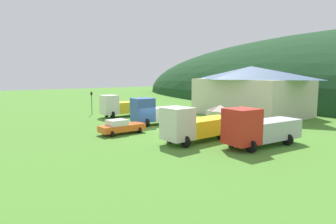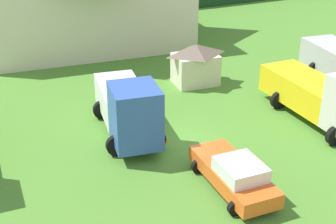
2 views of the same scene
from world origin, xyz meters
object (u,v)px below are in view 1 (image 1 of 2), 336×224
box_truck_blue (154,111)px  crane_truck_red (258,128)px  depot_building (251,90)px  traffic_light_west (92,101)px  play_shed_cream (220,116)px  service_pickup_orange (121,127)px  flatbed_truck_yellow (194,125)px  traffic_cone_near_pickup (153,127)px  heavy_rig_striped (121,106)px

box_truck_blue → crane_truck_red: size_ratio=0.88×
depot_building → traffic_light_west: bearing=-125.8°
play_shed_cream → box_truck_blue: box_truck_blue is taller
depot_building → service_pickup_orange: 24.59m
play_shed_cream → box_truck_blue: 8.59m
crane_truck_red → traffic_light_west: traffic_light_west is taller
crane_truck_red → traffic_light_west: bearing=-78.9°
depot_building → flatbed_truck_yellow: bearing=-64.4°
traffic_cone_near_pickup → flatbed_truck_yellow: bearing=-6.6°
depot_building → play_shed_cream: size_ratio=5.69×
play_shed_cream → flatbed_truck_yellow: (4.51, -8.16, 0.26)m
depot_building → play_shed_cream: bearing=-66.8°
play_shed_cream → traffic_light_west: (-20.32, -8.90, 0.88)m
depot_building → traffic_light_west: size_ratio=4.69×
heavy_rig_striped → service_pickup_orange: bearing=60.5°
box_truck_blue → crane_truck_red: crane_truck_red is taller
crane_truck_red → service_pickup_orange: bearing=-56.4°
depot_building → traffic_light_west: depot_building is taller
depot_building → crane_truck_red: bearing=-48.8°
play_shed_cream → traffic_light_west: size_ratio=0.82×
heavy_rig_striped → crane_truck_red: (25.04, 1.28, 0.12)m
flatbed_truck_yellow → crane_truck_red: crane_truck_red is taller
box_truck_blue → service_pickup_orange: size_ratio=1.42×
flatbed_truck_yellow → crane_truck_red: size_ratio=1.00×
box_truck_blue → crane_truck_red: (15.79, 1.15, 0.04)m
box_truck_blue → flatbed_truck_yellow: flatbed_truck_yellow is taller
box_truck_blue → service_pickup_orange: (3.03, -6.44, -0.92)m
depot_building → box_truck_blue: depot_building is taller
depot_building → service_pickup_orange: (1.86, -24.31, -3.23)m
depot_building → heavy_rig_striped: (-10.42, -18.00, -2.40)m
traffic_cone_near_pickup → heavy_rig_striped: bearing=173.8°
box_truck_blue → service_pickup_orange: 7.18m
depot_building → service_pickup_orange: depot_building is taller
box_truck_blue → traffic_cone_near_pickup: size_ratio=14.13×
play_shed_cream → heavy_rig_striped: bearing=-159.3°
heavy_rig_striped → crane_truck_red: crane_truck_red is taller
traffic_light_west → flatbed_truck_yellow: bearing=1.7°
play_shed_cream → traffic_light_west: 22.20m
play_shed_cream → box_truck_blue: bearing=-137.7°
heavy_rig_striped → service_pickup_orange: 13.83m
play_shed_cream → flatbed_truck_yellow: flatbed_truck_yellow is taller
service_pickup_orange → traffic_cone_near_pickup: service_pickup_orange is taller
depot_building → traffic_light_west: 25.94m
traffic_light_west → traffic_cone_near_pickup: 15.93m
play_shed_cream → box_truck_blue: (-6.35, -5.77, 0.30)m
flatbed_truck_yellow → traffic_cone_near_pickup: (-9.18, 1.05, -1.70)m
service_pickup_orange → play_shed_cream: bearing=162.1°
flatbed_truck_yellow → service_pickup_orange: size_ratio=1.60×
depot_building → flatbed_truck_yellow: size_ratio=2.11×
play_shed_cream → traffic_cone_near_pickup: 8.62m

